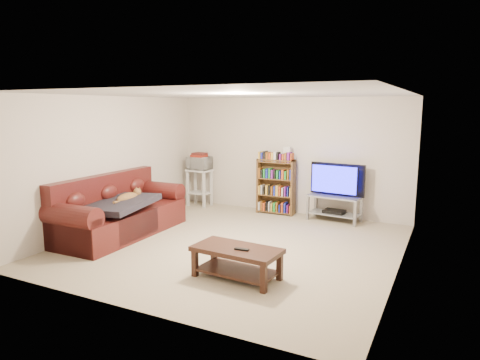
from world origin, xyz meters
The scene contains 19 objects.
floor centered at (0.00, 0.00, 0.00)m, with size 5.00×5.00×0.00m, color #BCAC8B.
ceiling centered at (0.00, 0.00, 2.40)m, with size 5.00×5.00×0.00m, color white.
wall_back centered at (0.00, 2.50, 1.20)m, with size 5.00×5.00×0.00m, color beige.
wall_front centered at (0.00, -2.50, 1.20)m, with size 5.00×5.00×0.00m, color beige.
wall_left centered at (-2.50, 0.00, 1.20)m, with size 5.00×5.00×0.00m, color beige.
wall_right centered at (2.50, 0.00, 1.20)m, with size 5.00×5.00×0.00m, color beige.
sofa centered at (-2.13, -0.36, 0.36)m, with size 1.09×2.45×1.04m.
blanket centered at (-1.93, -0.52, 0.59)m, with size 0.94×1.22×0.10m, color black.
cat centered at (-1.93, -0.30, 0.65)m, with size 0.27×0.66×0.20m, color brown, non-canonical shape.
coffee_table centered at (0.65, -1.19, 0.29)m, with size 1.17×0.64×0.41m.
remote centered at (0.75, -1.25, 0.42)m, with size 0.19×0.05×0.02m, color black.
tv_stand centered at (1.06, 2.20, 0.34)m, with size 1.05×0.56×0.50m.
television centered at (1.06, 2.20, 0.82)m, with size 1.08×0.14×0.62m, color black.
dvd_player centered at (1.06, 2.20, 0.19)m, with size 0.40×0.28×0.06m, color black.
bookshelf centered at (-0.19, 2.24, 0.59)m, with size 0.80×0.26×1.15m.
shelf_clutter centered at (-0.09, 2.26, 1.25)m, with size 0.58×0.19×0.28m.
microwave_stand centered at (-2.00, 2.15, 0.53)m, with size 0.54×0.40×0.83m.
microwave centered at (-2.00, 2.15, 0.97)m, with size 0.51×0.35×0.28m, color silver.
game_boxes centered at (-2.00, 2.15, 1.14)m, with size 0.30×0.26×0.05m, color maroon.
Camera 1 is at (3.05, -5.90, 2.20)m, focal length 32.00 mm.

